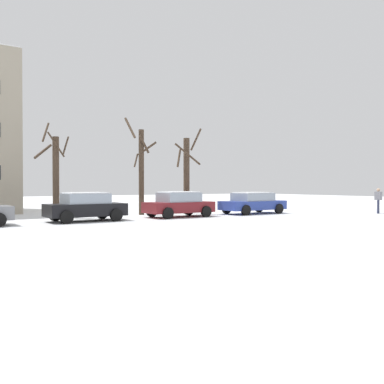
{
  "coord_description": "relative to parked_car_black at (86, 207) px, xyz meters",
  "views": [
    {
      "loc": [
        -2.79,
        -12.23,
        1.85
      ],
      "look_at": [
        8.25,
        5.21,
        1.52
      ],
      "focal_mm": 39.14,
      "sensor_mm": 36.0,
      "label": 1
    }
  ],
  "objects": [
    {
      "name": "ground_plane",
      "position": [
        -4.07,
        -8.84,
        -0.75
      ],
      "size": [
        120.0,
        120.0,
        0.0
      ],
      "primitive_type": "plane",
      "color": "white"
    },
    {
      "name": "road_surface",
      "position": [
        -4.07,
        -5.48,
        -0.75
      ],
      "size": [
        80.0,
        8.72,
        0.0
      ],
      "color": "silver",
      "rests_on": "ground"
    },
    {
      "name": "parked_car_black",
      "position": [
        0.0,
        0.0,
        0.0
      ],
      "size": [
        4.01,
        2.19,
        1.49
      ],
      "color": "black",
      "rests_on": "ground"
    },
    {
      "name": "parked_car_maroon",
      "position": [
        5.52,
        -0.09,
        -0.0
      ],
      "size": [
        4.08,
        2.16,
        1.49
      ],
      "color": "maroon",
      "rests_on": "ground"
    },
    {
      "name": "parked_car_blue",
      "position": [
        11.03,
        -0.22,
        -0.04
      ],
      "size": [
        4.5,
        2.22,
        1.4
      ],
      "color": "#283D93",
      "rests_on": "ground"
    },
    {
      "name": "pedestrian_crossing",
      "position": [
        18.18,
        -4.43,
        0.21
      ],
      "size": [
        0.5,
        0.43,
        1.66
      ],
      "color": "#2D334C",
      "rests_on": "ground"
    },
    {
      "name": "tree_far_mid",
      "position": [
        4.44,
        2.77,
        2.21
      ],
      "size": [
        1.82,
        1.74,
        6.13
      ],
      "color": "#423326",
      "rests_on": "ground"
    },
    {
      "name": "tree_far_right",
      "position": [
        7.35,
        2.03,
        1.87
      ],
      "size": [
        1.93,
        1.91,
        5.5
      ],
      "color": "#423326",
      "rests_on": "ground"
    },
    {
      "name": "tree_far_left",
      "position": [
        -0.72,
        3.21,
        1.78
      ],
      "size": [
        1.83,
        1.81,
        5.49
      ],
      "color": "#423326",
      "rests_on": "ground"
    }
  ]
}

